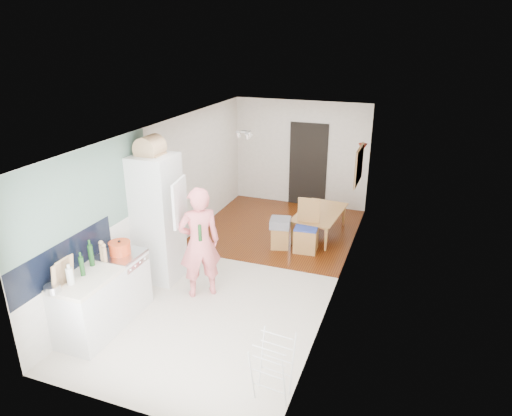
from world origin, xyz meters
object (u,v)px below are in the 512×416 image
Objects in this scene: dining_table at (321,225)px; drying_rack at (273,369)px; dining_chair at (307,227)px; stool at (280,237)px; person at (199,233)px.

dining_table is 1.63× the size of drying_rack.
dining_table is 1.25× the size of dining_chair.
dining_table is 2.84× the size of stool.
person is 1.69× the size of dining_table.
drying_rack is at bearing -73.93° from stool.
dining_table is at bearing 101.89° from drying_rack.
stool is (-0.51, -0.03, -0.28)m from dining_chair.
dining_chair is at bearing 177.05° from dining_table.
drying_rack is (1.08, -3.76, 0.16)m from stool.
drying_rack is (0.57, -3.79, -0.12)m from dining_chair.
drying_rack reaches higher than stool.
person is at bearing -124.55° from dining_chair.
dining_table is at bearing -153.18° from person.
person reaches higher than dining_chair.
dining_table is 4.62m from drying_rack.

